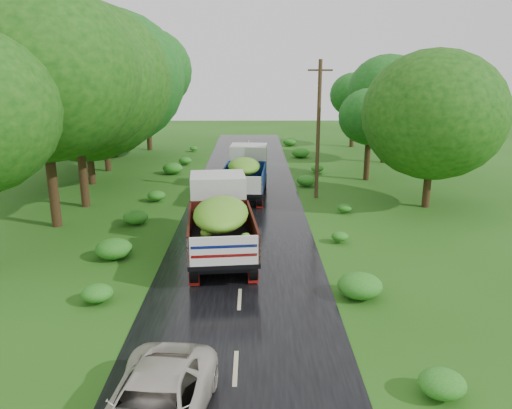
{
  "coord_description": "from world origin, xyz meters",
  "views": [
    {
      "loc": [
        0.48,
        -11.48,
        7.74
      ],
      "look_at": [
        0.59,
        9.93,
        1.7
      ],
      "focal_mm": 35.0,
      "sensor_mm": 36.0,
      "label": 1
    }
  ],
  "objects_px": {
    "truck_near": "(220,215)",
    "truck_far": "(246,170)",
    "car": "(154,409)",
    "utility_pole": "(318,129)"
  },
  "relations": [
    {
      "from": "truck_near",
      "to": "truck_far",
      "type": "bearing_deg",
      "value": 78.58
    },
    {
      "from": "truck_near",
      "to": "truck_far",
      "type": "distance_m",
      "value": 9.84
    },
    {
      "from": "truck_near",
      "to": "car",
      "type": "bearing_deg",
      "value": -99.65
    },
    {
      "from": "truck_near",
      "to": "car",
      "type": "height_order",
      "value": "truck_near"
    },
    {
      "from": "truck_near",
      "to": "utility_pole",
      "type": "xyz_separation_m",
      "value": [
        5.17,
        9.13,
        2.45
      ]
    },
    {
      "from": "truck_far",
      "to": "car",
      "type": "bearing_deg",
      "value": -90.58
    },
    {
      "from": "car",
      "to": "utility_pole",
      "type": "distance_m",
      "value": 21.07
    },
    {
      "from": "utility_pole",
      "to": "truck_far",
      "type": "bearing_deg",
      "value": 180.0
    },
    {
      "from": "truck_far",
      "to": "utility_pole",
      "type": "relative_size",
      "value": 0.84
    },
    {
      "from": "truck_near",
      "to": "truck_far",
      "type": "height_order",
      "value": "truck_near"
    }
  ]
}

